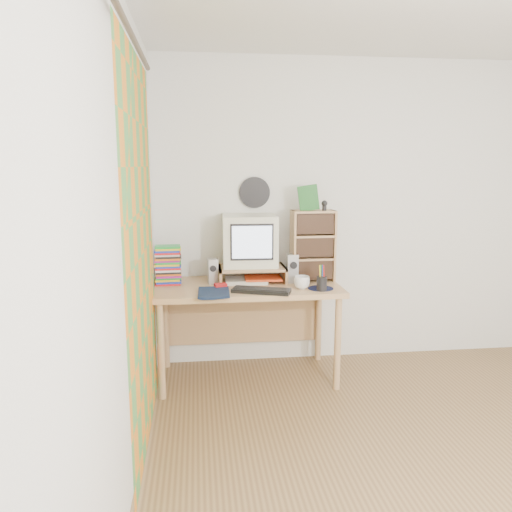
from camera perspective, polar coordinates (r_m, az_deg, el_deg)
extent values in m
plane|color=olive|center=(3.16, 22.42, -21.96)|extent=(3.50, 3.50, 0.00)
plane|color=white|center=(4.31, 12.23, 4.80)|extent=(3.50, 0.00, 3.50)
plane|color=white|center=(2.36, -15.24, 0.29)|extent=(0.00, 3.50, 3.50)
plane|color=orange|center=(2.84, -12.97, 0.00)|extent=(0.00, 2.20, 2.20)
cylinder|color=black|center=(4.07, -0.17, 7.27)|extent=(0.25, 0.02, 0.25)
cube|color=tan|center=(3.81, -1.05, -3.59)|extent=(1.40, 0.70, 0.04)
cube|color=tan|center=(4.22, -1.49, -7.20)|extent=(1.33, 0.02, 0.41)
cylinder|color=tan|center=(3.64, -10.81, -10.65)|extent=(0.05, 0.05, 0.71)
cylinder|color=tan|center=(3.77, 9.31, -9.87)|extent=(0.05, 0.05, 0.71)
cylinder|color=tan|center=(4.19, -10.27, -7.82)|extent=(0.05, 0.05, 0.71)
cylinder|color=tan|center=(4.30, 7.16, -7.25)|extent=(0.05, 0.05, 0.71)
cube|color=tan|center=(3.88, -4.15, -2.17)|extent=(0.02, 0.30, 0.12)
cube|color=tan|center=(3.93, 3.16, -1.98)|extent=(0.02, 0.30, 0.12)
cube|color=tan|center=(3.89, -0.47, -1.36)|extent=(0.52, 0.30, 0.02)
cube|color=silver|center=(3.90, -0.72, 1.78)|extent=(0.43, 0.43, 0.39)
cube|color=#A8A9AD|center=(3.83, -4.96, -1.75)|extent=(0.08, 0.08, 0.19)
cube|color=#A8A9AD|center=(3.87, 4.18, -1.42)|extent=(0.09, 0.09, 0.22)
cube|color=black|center=(3.57, 0.62, -3.98)|extent=(0.44, 0.27, 0.03)
cube|color=tan|center=(3.93, 6.49, 1.17)|extent=(0.33, 0.18, 0.55)
imported|color=white|center=(3.69, 5.25, -3.03)|extent=(0.13, 0.13, 0.09)
imported|color=#0F1D3A|center=(3.53, -6.65, -4.02)|extent=(0.27, 0.21, 0.05)
cylinder|color=black|center=(3.72, 7.39, -3.69)|extent=(0.21, 0.21, 0.00)
cube|color=#AD1214|center=(3.67, -4.07, -3.49)|extent=(0.10, 0.07, 0.04)
cube|color=#195A1D|center=(3.87, 6.00, 6.62)|extent=(0.15, 0.05, 0.19)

